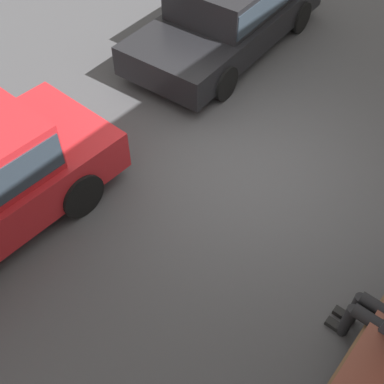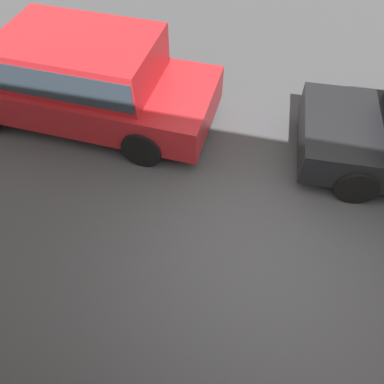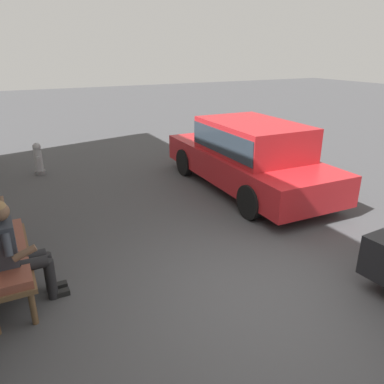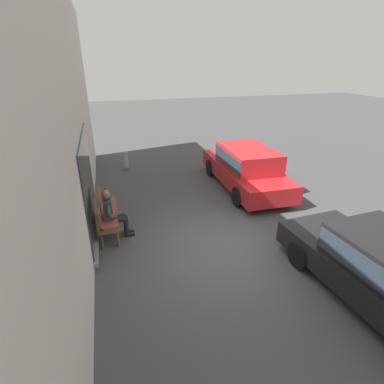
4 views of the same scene
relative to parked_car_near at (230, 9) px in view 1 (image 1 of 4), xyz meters
name	(u,v)px [view 1 (image 1 of 4)]	position (x,y,z in m)	size (l,w,h in m)	color
ground_plane	(245,169)	(2.57, 2.25, -0.76)	(60.00, 60.00, 0.00)	#424244
parked_car_near	(230,9)	(0.00, 0.00, 0.00)	(4.49, 2.07, 1.38)	black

